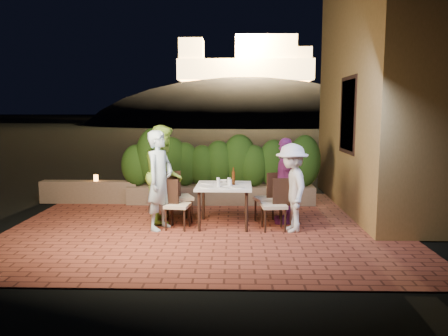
{
  "coord_description": "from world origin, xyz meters",
  "views": [
    {
      "loc": [
        0.52,
        -7.41,
        2.1
      ],
      "look_at": [
        0.32,
        0.49,
        1.05
      ],
      "focal_mm": 35.0,
      "sensor_mm": 36.0,
      "label": 1
    }
  ],
  "objects_px": {
    "diner_white": "(292,188)",
    "chair_right_back": "(268,198)",
    "dining_table": "(224,205)",
    "bowl": "(223,181)",
    "beer_bottle": "(233,176)",
    "diner_blue": "(160,180)",
    "diner_purple": "(285,181)",
    "parapet_lamp": "(96,178)",
    "chair_left_back": "(179,196)",
    "diner_green": "(164,174)",
    "chair_right_front": "(274,204)",
    "chair_left_front": "(178,204)"
  },
  "relations": [
    {
      "from": "chair_left_back",
      "to": "diner_white",
      "type": "bearing_deg",
      "value": -37.82
    },
    {
      "from": "chair_right_front",
      "to": "dining_table",
      "type": "bearing_deg",
      "value": -22.45
    },
    {
      "from": "beer_bottle",
      "to": "chair_right_front",
      "type": "bearing_deg",
      "value": -24.93
    },
    {
      "from": "chair_right_back",
      "to": "diner_green",
      "type": "xyz_separation_m",
      "value": [
        -1.96,
        0.08,
        0.44
      ]
    },
    {
      "from": "diner_blue",
      "to": "parapet_lamp",
      "type": "relative_size",
      "value": 12.53
    },
    {
      "from": "diner_white",
      "to": "diner_purple",
      "type": "height_order",
      "value": "diner_purple"
    },
    {
      "from": "bowl",
      "to": "parapet_lamp",
      "type": "height_order",
      "value": "bowl"
    },
    {
      "from": "bowl",
      "to": "diner_purple",
      "type": "bearing_deg",
      "value": -4.39
    },
    {
      "from": "beer_bottle",
      "to": "diner_blue",
      "type": "xyz_separation_m",
      "value": [
        -1.3,
        -0.32,
        -0.03
      ]
    },
    {
      "from": "diner_white",
      "to": "bowl",
      "type": "bearing_deg",
      "value": -127.15
    },
    {
      "from": "bowl",
      "to": "diner_purple",
      "type": "relative_size",
      "value": 0.1
    },
    {
      "from": "chair_left_back",
      "to": "chair_right_back",
      "type": "distance_m",
      "value": 1.66
    },
    {
      "from": "bowl",
      "to": "diner_white",
      "type": "bearing_deg",
      "value": -29.3
    },
    {
      "from": "diner_green",
      "to": "chair_left_front",
      "type": "bearing_deg",
      "value": -155.94
    },
    {
      "from": "bowl",
      "to": "chair_left_back",
      "type": "relative_size",
      "value": 0.17
    },
    {
      "from": "diner_blue",
      "to": "parapet_lamp",
      "type": "height_order",
      "value": "diner_blue"
    },
    {
      "from": "diner_purple",
      "to": "parapet_lamp",
      "type": "xyz_separation_m",
      "value": [
        -4.1,
        1.66,
        -0.23
      ]
    },
    {
      "from": "chair_right_front",
      "to": "diner_purple",
      "type": "relative_size",
      "value": 0.58
    },
    {
      "from": "diner_white",
      "to": "beer_bottle",
      "type": "bearing_deg",
      "value": -119.19
    },
    {
      "from": "chair_left_front",
      "to": "beer_bottle",
      "type": "bearing_deg",
      "value": 25.49
    },
    {
      "from": "beer_bottle",
      "to": "parapet_lamp",
      "type": "xyz_separation_m",
      "value": [
        -3.13,
        1.86,
        -0.34
      ]
    },
    {
      "from": "diner_green",
      "to": "diner_purple",
      "type": "distance_m",
      "value": 2.29
    },
    {
      "from": "chair_right_back",
      "to": "diner_purple",
      "type": "distance_m",
      "value": 0.46
    },
    {
      "from": "bowl",
      "to": "parapet_lamp",
      "type": "relative_size",
      "value": 1.16
    },
    {
      "from": "dining_table",
      "to": "diner_white",
      "type": "xyz_separation_m",
      "value": [
        1.18,
        -0.34,
        0.39
      ]
    },
    {
      "from": "dining_table",
      "to": "bowl",
      "type": "bearing_deg",
      "value": 93.39
    },
    {
      "from": "dining_table",
      "to": "beer_bottle",
      "type": "relative_size",
      "value": 3.18
    },
    {
      "from": "beer_bottle",
      "to": "chair_right_front",
      "type": "distance_m",
      "value": 0.9
    },
    {
      "from": "chair_left_front",
      "to": "diner_green",
      "type": "relative_size",
      "value": 0.48
    },
    {
      "from": "chair_left_back",
      "to": "diner_green",
      "type": "xyz_separation_m",
      "value": [
        -0.3,
        0.04,
        0.43
      ]
    },
    {
      "from": "diner_purple",
      "to": "parapet_lamp",
      "type": "relative_size",
      "value": 11.41
    },
    {
      "from": "diner_green",
      "to": "diner_purple",
      "type": "height_order",
      "value": "diner_green"
    },
    {
      "from": "chair_left_front",
      "to": "chair_right_back",
      "type": "height_order",
      "value": "chair_right_back"
    },
    {
      "from": "diner_white",
      "to": "chair_right_back",
      "type": "bearing_deg",
      "value": -154.46
    },
    {
      "from": "chair_right_front",
      "to": "diner_blue",
      "type": "relative_size",
      "value": 0.52
    },
    {
      "from": "beer_bottle",
      "to": "diner_white",
      "type": "bearing_deg",
      "value": -21.35
    },
    {
      "from": "chair_right_front",
      "to": "diner_purple",
      "type": "bearing_deg",
      "value": -121.24
    },
    {
      "from": "chair_left_back",
      "to": "diner_blue",
      "type": "distance_m",
      "value": 0.71
    },
    {
      "from": "beer_bottle",
      "to": "chair_right_back",
      "type": "xyz_separation_m",
      "value": [
        0.64,
        0.16,
        -0.43
      ]
    },
    {
      "from": "bowl",
      "to": "chair_right_back",
      "type": "distance_m",
      "value": 0.9
    },
    {
      "from": "beer_bottle",
      "to": "diner_green",
      "type": "xyz_separation_m",
      "value": [
        -1.32,
        0.25,
        0.01
      ]
    },
    {
      "from": "diner_blue",
      "to": "diner_white",
      "type": "relative_size",
      "value": 1.14
    },
    {
      "from": "chair_left_back",
      "to": "bowl",
      "type": "bearing_deg",
      "value": -16.03
    },
    {
      "from": "bowl",
      "to": "chair_left_front",
      "type": "xyz_separation_m",
      "value": [
        -0.8,
        -0.58,
        -0.33
      ]
    },
    {
      "from": "beer_bottle",
      "to": "diner_green",
      "type": "height_order",
      "value": "diner_green"
    },
    {
      "from": "chair_right_front",
      "to": "diner_green",
      "type": "distance_m",
      "value": 2.16
    },
    {
      "from": "beer_bottle",
      "to": "chair_right_back",
      "type": "relative_size",
      "value": 0.33
    },
    {
      "from": "chair_left_back",
      "to": "parapet_lamp",
      "type": "relative_size",
      "value": 6.95
    },
    {
      "from": "chair_right_back",
      "to": "diner_purple",
      "type": "relative_size",
      "value": 0.59
    },
    {
      "from": "bowl",
      "to": "diner_white",
      "type": "distance_m",
      "value": 1.38
    }
  ]
}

